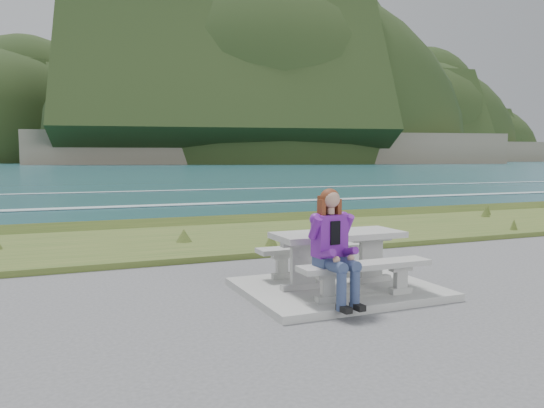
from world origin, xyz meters
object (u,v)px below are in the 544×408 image
object	(u,v)px
bench_seaward	(315,252)
seated_woman	(336,262)
picnic_table	(338,244)
bench_landward	(365,270)

from	to	relation	value
bench_seaward	seated_woman	world-z (taller)	seated_woman
seated_woman	bench_seaward	bearing A→B (deg)	67.36
picnic_table	bench_seaward	world-z (taller)	picnic_table
picnic_table	bench_seaward	bearing A→B (deg)	90.00
bench_seaward	bench_landward	bearing A→B (deg)	-90.00
bench_landward	bench_seaward	xyz separation A→B (m)	(0.00, 1.40, 0.00)
picnic_table	bench_landward	world-z (taller)	picnic_table
picnic_table	seated_woman	distance (m)	0.97
picnic_table	seated_woman	bearing A→B (deg)	-120.80
picnic_table	bench_seaward	xyz separation A→B (m)	(0.00, 0.70, -0.23)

